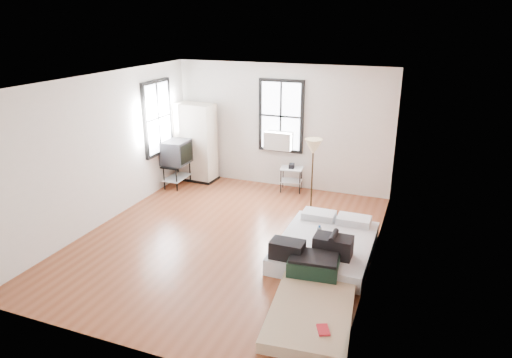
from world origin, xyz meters
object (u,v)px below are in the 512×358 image
at_px(wardrobe, 196,143).
at_px(floor_lamp, 313,151).
at_px(mattress_bare, 313,295).
at_px(mattress_main, 325,245).
at_px(tv_stand, 176,154).
at_px(side_table, 291,173).

distance_m(wardrobe, floor_lamp, 3.31).
relative_size(mattress_bare, floor_lamp, 1.34).
height_order(mattress_main, tv_stand, tv_stand).
distance_m(mattress_bare, side_table, 4.35).
bearing_deg(side_table, floor_lamp, -56.31).
bearing_deg(wardrobe, side_table, 5.48).
bearing_deg(mattress_bare, side_table, 105.06).
relative_size(mattress_main, floor_lamp, 1.30).
height_order(mattress_main, mattress_bare, mattress_main).
relative_size(mattress_bare, tv_stand, 1.92).
distance_m(wardrobe, tv_stand, 0.64).
bearing_deg(mattress_main, tv_stand, 153.34).
relative_size(mattress_bare, side_table, 3.25).
bearing_deg(floor_lamp, wardrobe, 161.13).
bearing_deg(tv_stand, mattress_bare, -40.89).
relative_size(wardrobe, tv_stand, 1.70).
xyz_separation_m(wardrobe, tv_stand, (-0.21, -0.58, -0.14)).
xyz_separation_m(floor_lamp, tv_stand, (-3.32, 0.48, -0.54)).
distance_m(side_table, floor_lamp, 1.63).
bearing_deg(wardrobe, mattress_bare, -41.77).
bearing_deg(mattress_main, wardrobe, 145.55).
relative_size(mattress_main, side_table, 3.14).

